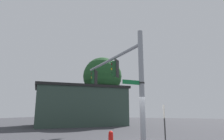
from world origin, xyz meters
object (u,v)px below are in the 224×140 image
traffic_light_nearest_pole (115,69)px  street_name_sign (137,83)px  historical_marker (164,118)px  traffic_light_mid_inner (94,77)px  fire_hydrant (111,139)px

traffic_light_nearest_pole → street_name_sign: 3.36m
street_name_sign → historical_marker: size_ratio=0.49×
traffic_light_nearest_pole → street_name_sign: size_ratio=1.26×
traffic_light_nearest_pole → street_name_sign: (-2.25, -2.09, -1.38)m
traffic_light_mid_inner → street_name_sign: size_ratio=1.26×
street_name_sign → historical_marker: street_name_sign is taller
traffic_light_nearest_pole → historical_marker: 4.50m
traffic_light_mid_inner → historical_marker: (-2.82, -6.07, -3.21)m
traffic_light_nearest_pole → fire_hydrant: bearing=-163.2°
street_name_sign → historical_marker: (2.02, -1.07, -1.83)m
traffic_light_nearest_pole → historical_marker: traffic_light_nearest_pole is taller
traffic_light_nearest_pole → street_name_sign: bearing=-137.2°
traffic_light_nearest_pole → traffic_light_mid_inner: same height
traffic_light_nearest_pole → fire_hydrant: (-2.85, -0.86, -4.20)m
street_name_sign → fire_hydrant: (-0.60, 1.22, -2.82)m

